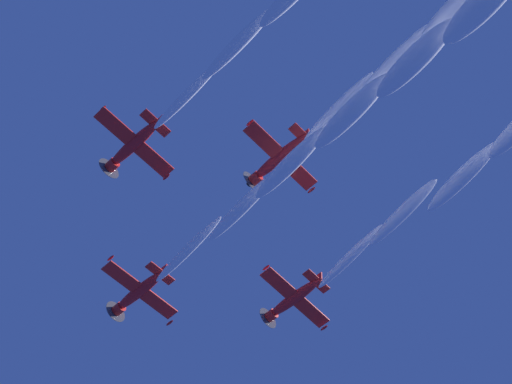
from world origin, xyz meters
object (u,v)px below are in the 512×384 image
at_px(airplane_left_wingman, 132,146).
at_px(airplane_right_wingman, 292,300).
at_px(airplane_slot_tail, 278,159).
at_px(airplane_lead, 138,292).

height_order(airplane_left_wingman, airplane_right_wingman, airplane_right_wingman).
bearing_deg(airplane_right_wingman, airplane_left_wingman, 14.87).
bearing_deg(airplane_slot_tail, airplane_right_wingman, -127.72).
relative_size(airplane_lead, airplane_right_wingman, 0.99).
distance_m(airplane_left_wingman, airplane_slot_tail, 13.49).
bearing_deg(airplane_slot_tail, airplane_left_wingman, -25.82).
bearing_deg(airplane_left_wingman, airplane_right_wingman, -165.13).
bearing_deg(airplane_left_wingman, airplane_slot_tail, 154.18).
bearing_deg(airplane_slot_tail, airplane_lead, -75.62).
xyz_separation_m(airplane_lead, airplane_left_wingman, (7.49, 12.26, 1.00)).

